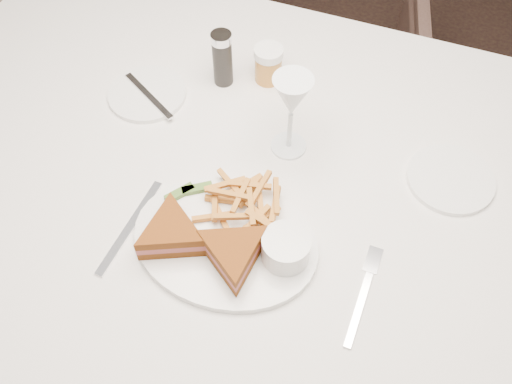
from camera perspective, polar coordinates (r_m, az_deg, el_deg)
name	(u,v)px	position (r m, az deg, el deg)	size (l,w,h in m)	color
ground	(211,323)	(1.73, -4.55, -12.89)	(5.00, 5.00, 0.00)	black
table	(263,279)	(1.36, 0.70, -8.67)	(1.55, 1.03, 0.75)	silver
chair_far	(328,57)	(1.97, 7.16, 13.24)	(0.57, 0.54, 0.59)	#47322B
table_setting	(245,191)	(0.99, -1.15, 0.13)	(0.78, 0.64, 0.18)	white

